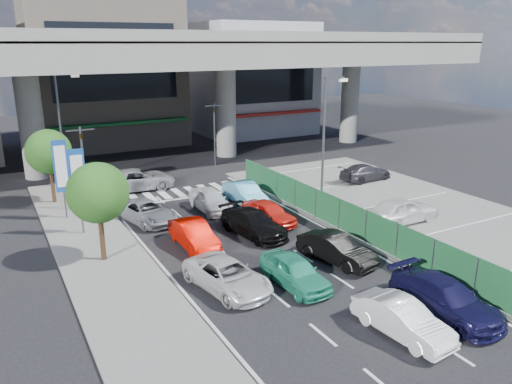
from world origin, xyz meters
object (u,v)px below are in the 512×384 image
street_lamp_right (326,131)px  tree_near (98,193)px  taxi_orange_right (268,213)px  wagon_silver_front_left (146,212)px  traffic_light_left (82,148)px  parked_sedan_white (402,210)px  taxi_orange_left (194,235)px  crossing_wagon_silver (137,180)px  signboard_near (78,180)px  tree_far (49,152)px  hatch_white_back_mid (402,319)px  traffic_cone (308,201)px  traffic_light_right (214,119)px  signboard_far (61,169)px  minivan_navy_back (445,298)px  kei_truck_front_right (245,193)px  taxi_teal_mid (295,271)px  sedan_white_front_mid (211,200)px  parked_sedan_dgrey (365,172)px  sedan_black_mid (253,223)px  hatch_black_mid_right (337,249)px  street_lamp_left (62,121)px  sedan_white_mid_left (227,276)px

street_lamp_right → tree_near: 14.38m
taxi_orange_right → wagon_silver_front_left: size_ratio=0.86×
traffic_light_left → wagon_silver_front_left: traffic_light_left is taller
traffic_light_left → parked_sedan_white: 19.01m
taxi_orange_left → crossing_wagon_silver: bearing=87.9°
signboard_near → tree_far: bearing=95.3°
traffic_light_left → hatch_white_back_mid: traffic_light_left is taller
tree_near → taxi_orange_right: tree_near is taller
street_lamp_right → traffic_cone: street_lamp_right is taller
traffic_light_right → taxi_orange_right: traffic_light_right is taller
signboard_far → taxi_orange_left: (5.00, -7.37, -2.41)m
minivan_navy_back → traffic_cone: (2.80, 13.21, -0.30)m
street_lamp_right → taxi_orange_left: (-9.78, -2.38, -4.12)m
taxi_orange_left → traffic_light_right: bearing=61.8°
traffic_light_right → kei_truck_front_right: size_ratio=1.24×
minivan_navy_back → taxi_teal_mid: (-3.72, 4.69, -0.02)m
minivan_navy_back → sedan_white_front_mid: (-2.86, 15.46, 0.01)m
parked_sedan_white → parked_sedan_dgrey: bearing=-27.8°
signboard_far → wagon_silver_front_left: (3.99, -2.62, -2.45)m
taxi_teal_mid → sedan_black_mid: size_ratio=0.86×
traffic_light_left → traffic_light_right: (11.70, 7.00, 0.00)m
wagon_silver_front_left → parked_sedan_dgrey: size_ratio=1.05×
wagon_silver_front_left → traffic_cone: 9.95m
traffic_light_left → kei_truck_front_right: size_ratio=1.24×
traffic_light_left → signboard_far: traffic_light_left is taller
traffic_light_left → wagon_silver_front_left: bearing=-54.5°
taxi_teal_mid → parked_sedan_white: size_ratio=0.88×
hatch_black_mid_right → kei_truck_front_right: (0.32, 9.91, 0.03)m
street_lamp_right → sedan_white_front_mid: street_lamp_right is taller
hatch_black_mid_right → sedan_black_mid: size_ratio=0.88×
sedan_black_mid → sedan_white_front_mid: bearing=86.1°
wagon_silver_front_left → taxi_orange_left: bearing=-92.7°
street_lamp_left → sedan_white_mid_left: street_lamp_left is taller
tree_near → taxi_orange_right: bearing=4.6°
signboard_far → crossing_wagon_silver: (5.34, 4.08, -2.33)m
sedan_white_mid_left → traffic_cone: (9.16, 7.44, -0.24)m
taxi_orange_right → sedan_white_front_mid: bearing=109.7°
signboard_far → crossing_wagon_silver: signboard_far is taller
hatch_white_back_mid → street_lamp_right: bearing=58.8°
parked_sedan_dgrey → tree_near: bearing=100.9°
hatch_black_mid_right → parked_sedan_dgrey: hatch_black_mid_right is taller
street_lamp_left → parked_sedan_dgrey: (19.60, -8.88, -4.10)m
parked_sedan_dgrey → crossing_wagon_silver: bearing=65.7°
taxi_teal_mid → parked_sedan_dgrey: size_ratio=0.91×
street_lamp_right → taxi_orange_right: bearing=-165.4°
street_lamp_right → kei_truck_front_right: bearing=148.5°
taxi_teal_mid → parked_sedan_dgrey: (13.71, 11.48, 0.02)m
crossing_wagon_silver → sedan_white_front_mid: bearing=-154.1°
hatch_black_mid_right → wagon_silver_front_left: (-6.20, 9.67, -0.04)m
traffic_light_right → parked_sedan_dgrey: bearing=-51.8°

